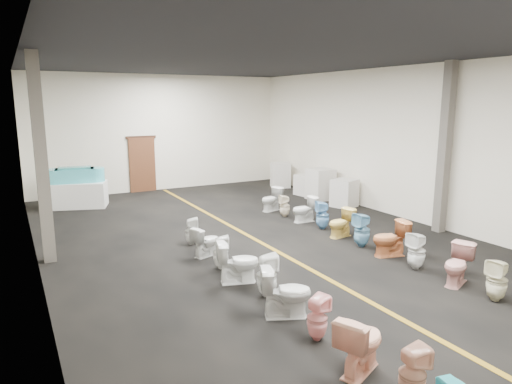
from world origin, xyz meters
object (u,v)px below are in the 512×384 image
toilet_left_3 (317,318)px  toilet_right_10 (285,206)px  display_table (77,195)px  toilet_left_5 (267,275)px  toilet_left_9 (192,231)px  toilet_right_11 (271,199)px  toilet_left_1 (413,374)px  toilet_left_6 (238,262)px  toilet_right_3 (458,265)px  toilet_right_5 (390,239)px  appliance_crate_c (306,185)px  appliance_crate_b (320,184)px  toilet_left_8 (206,241)px  toilet_left_2 (361,343)px  toilet_right_8 (323,215)px  toilet_right_6 (362,230)px  appliance_crate_a (344,193)px  toilet_right_9 (304,209)px  appliance_crate_d (280,175)px  toilet_right_4 (417,251)px  toilet_left_7 (221,252)px  toilet_right_2 (497,280)px  bathtub (75,175)px  toilet_left_4 (286,292)px  toilet_right_7 (341,223)px

toilet_left_3 → toilet_right_10: size_ratio=1.00×
display_table → toilet_left_5: (2.00, -9.22, -0.02)m
toilet_left_9 → toilet_right_11: toilet_right_11 is taller
display_table → toilet_left_1: bearing=-80.9°
toilet_left_1 → toilet_left_6: 4.22m
toilet_right_3 → toilet_right_5: (0.06, 1.83, 0.02)m
appliance_crate_c → toilet_left_3: bearing=-123.9°
appliance_crate_b → toilet_left_8: (-5.98, -3.73, -0.21)m
toilet_left_2 → toilet_right_8: bearing=-56.4°
toilet_left_9 → appliance_crate_b: bearing=-47.5°
appliance_crate_b → toilet_left_5: 8.62m
toilet_left_6 → toilet_right_6: (3.62, 0.55, 0.01)m
appliance_crate_a → toilet_right_9: (-2.31, -1.00, -0.09)m
toilet_left_8 → toilet_right_5: size_ratio=0.84×
display_table → toilet_left_8: size_ratio=2.74×
toilet_left_2 → toilet_left_5: toilet_left_2 is taller
appliance_crate_d → toilet_right_10: 4.95m
display_table → appliance_crate_a: appliance_crate_a is taller
toilet_left_5 → toilet_right_3: size_ratio=1.02×
toilet_right_4 → toilet_right_8: (0.14, 3.44, -0.01)m
toilet_left_8 → display_table: bearing=-3.5°
appliance_crate_b → toilet_left_7: (-6.02, -4.64, -0.20)m
toilet_right_10 → toilet_left_2: bearing=-14.4°
toilet_right_9 → toilet_left_6: bearing=-46.8°
appliance_crate_a → toilet_left_6: appliance_crate_a is taller
toilet_left_1 → toilet_right_2: toilet_right_2 is taller
display_table → toilet_left_2: bearing=-80.9°
appliance_crate_a → bathtub: bearing=151.7°
appliance_crate_a → toilet_left_1: 10.21m
toilet_right_3 → toilet_right_11: (-0.07, 6.92, -0.02)m
toilet_left_4 → toilet_right_11: bearing=-4.9°
toilet_left_3 → display_table: bearing=-6.5°
toilet_left_9 → toilet_left_3: bearing=-162.7°
toilet_right_10 → toilet_left_3: bearing=-17.5°
toilet_left_6 → toilet_left_7: (0.01, 0.84, -0.05)m
toilet_left_4 → toilet_left_6: bearing=25.3°
toilet_left_6 → toilet_right_10: toilet_left_6 is taller
toilet_left_3 → toilet_left_8: 4.27m
bathtub → toilet_right_8: 8.30m
toilet_right_3 → toilet_left_4: bearing=-118.5°
appliance_crate_d → toilet_right_8: appliance_crate_d is taller
bathtub → toilet_left_1: 12.77m
toilet_left_5 → toilet_right_3: 3.72m
toilet_right_9 → toilet_right_2: bearing=2.1°
toilet_left_3 → toilet_left_9: bearing=-16.5°
toilet_left_5 → toilet_right_7: (3.54, 2.28, -0.03)m
toilet_right_6 → toilet_right_10: toilet_right_6 is taller
appliance_crate_a → toilet_right_2: (-2.41, -7.09, -0.07)m
appliance_crate_b → toilet_right_11: appliance_crate_b is taller
toilet_left_1 → toilet_left_9: size_ratio=1.04×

